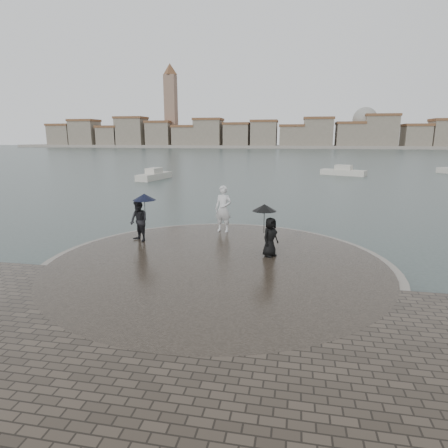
# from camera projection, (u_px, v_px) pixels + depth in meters

# --- Properties ---
(ground) EXTENTS (400.00, 400.00, 0.00)m
(ground) POSITION_uv_depth(u_px,v_px,m) (190.00, 316.00, 10.10)
(ground) COLOR #2B3835
(ground) RESTS_ON ground
(kerb_ring) EXTENTS (12.50, 12.50, 0.32)m
(kerb_ring) POSITION_uv_depth(u_px,v_px,m) (217.00, 267.00, 13.41)
(kerb_ring) COLOR gray
(kerb_ring) RESTS_ON ground
(quay_tip) EXTENTS (11.90, 11.90, 0.36)m
(quay_tip) POSITION_uv_depth(u_px,v_px,m) (217.00, 266.00, 13.41)
(quay_tip) COLOR #2D261E
(quay_tip) RESTS_ON ground
(statue) EXTENTS (0.88, 0.66, 2.17)m
(statue) POSITION_uv_depth(u_px,v_px,m) (223.00, 209.00, 17.42)
(statue) COLOR silver
(statue) RESTS_ON quay_tip
(visitor_left) EXTENTS (1.29, 1.11, 2.04)m
(visitor_left) POSITION_uv_depth(u_px,v_px,m) (140.00, 216.00, 15.81)
(visitor_left) COLOR black
(visitor_left) RESTS_ON quay_tip
(visitor_right) EXTENTS (1.11, 0.99, 1.95)m
(visitor_right) POSITION_uv_depth(u_px,v_px,m) (268.00, 228.00, 13.80)
(visitor_right) COLOR black
(visitor_right) RESTS_ON quay_tip
(far_skyline) EXTENTS (260.00, 20.00, 37.00)m
(far_skyline) POSITION_uv_depth(u_px,v_px,m) (277.00, 135.00, 163.70)
(far_skyline) COLOR gray
(far_skyline) RESTS_ON ground
(boats) EXTENTS (39.99, 19.04, 1.50)m
(boats) POSITION_uv_depth(u_px,v_px,m) (326.00, 173.00, 46.21)
(boats) COLOR beige
(boats) RESTS_ON ground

